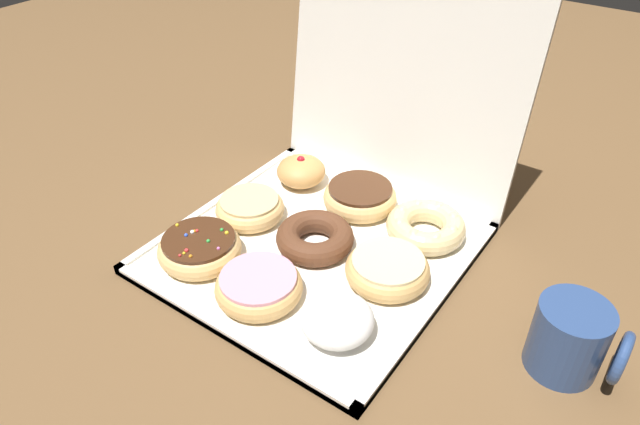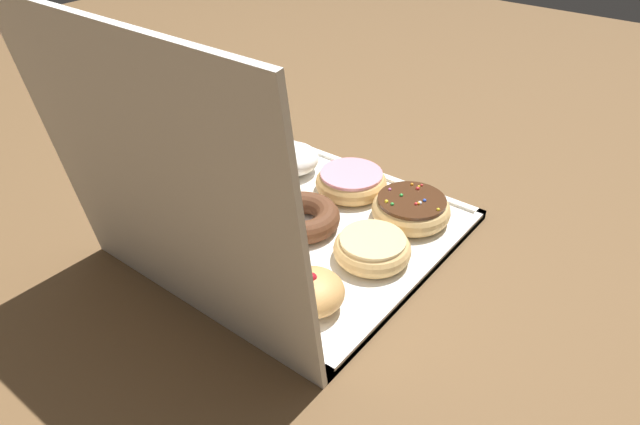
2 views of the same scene
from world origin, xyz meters
name	(u,v)px [view 2 (image 2 of 2)]	position (x,y,z in m)	size (l,w,h in m)	color
ground_plane	(302,232)	(0.00, 0.00, 0.00)	(3.00, 3.00, 0.00)	brown
donut_box	(302,229)	(0.00, 0.00, 0.01)	(0.40, 0.40, 0.01)	white
box_lid_open	(159,192)	(0.00, 0.23, 0.19)	(0.40, 0.37, 0.01)	white
sprinkle_donut_0	(411,209)	(-0.12, -0.12, 0.03)	(0.12, 0.12, 0.04)	#E5B770
pink_frosted_donut_1	(353,182)	(0.00, -0.13, 0.03)	(0.12, 0.12, 0.04)	tan
powdered_filled_donut_2	(292,159)	(0.12, -0.12, 0.03)	(0.09, 0.09, 0.05)	white
glazed_ring_donut_3	(372,249)	(-0.12, 0.00, 0.03)	(0.11, 0.11, 0.04)	#E5B770
chocolate_cake_ring_donut_4	(302,219)	(0.00, 0.00, 0.03)	(0.11, 0.11, 0.03)	#59331E
glazed_ring_donut_5	(243,190)	(0.12, 0.00, 0.03)	(0.12, 0.12, 0.04)	tan
jelly_filled_donut_6	(312,292)	(-0.12, 0.12, 0.03)	(0.08, 0.08, 0.05)	tan
chocolate_frosted_donut_7	(245,257)	(0.00, 0.12, 0.03)	(0.12, 0.12, 0.04)	#E5B770
cruller_donut_8	(187,223)	(0.12, 0.12, 0.03)	(0.12, 0.12, 0.04)	#EACC8C
coffee_mug	(147,136)	(0.36, 0.00, 0.05)	(0.10, 0.08, 0.09)	navy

